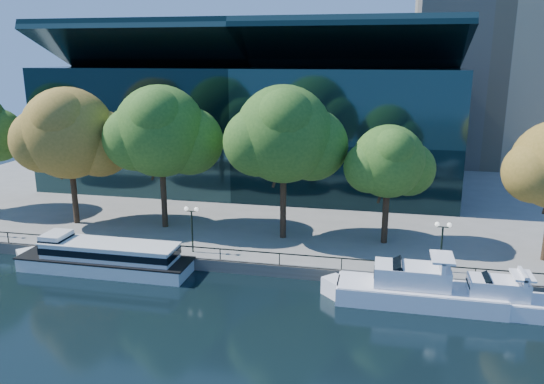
% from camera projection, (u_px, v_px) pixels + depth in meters
% --- Properties ---
extents(ground, '(160.00, 160.00, 0.00)m').
position_uv_depth(ground, '(208.00, 287.00, 41.07)').
color(ground, black).
rests_on(ground, ground).
extents(promenade, '(90.00, 67.08, 1.00)m').
position_uv_depth(promenade, '(290.00, 178.00, 75.39)').
color(promenade, slate).
rests_on(promenade, ground).
extents(railing, '(88.20, 0.08, 0.99)m').
position_uv_depth(railing, '(220.00, 249.00, 43.66)').
color(railing, black).
rests_on(railing, promenade).
extents(convention_building, '(50.00, 24.57, 21.43)m').
position_uv_depth(convention_building, '(255.00, 125.00, 69.84)').
color(convention_building, black).
rests_on(convention_building, ground).
extents(tour_boat, '(15.96, 3.56, 3.03)m').
position_uv_depth(tour_boat, '(101.00, 256.00, 43.90)').
color(tour_boat, silver).
rests_on(tour_boat, ground).
extents(cruiser_near, '(12.98, 3.34, 3.76)m').
position_uv_depth(cruiser_near, '(412.00, 288.00, 38.15)').
color(cruiser_near, white).
rests_on(cruiser_near, ground).
extents(cruiser_far, '(9.77, 2.71, 3.19)m').
position_uv_depth(cruiser_far, '(497.00, 299.00, 36.80)').
color(cruiser_far, white).
rests_on(cruiser_far, ground).
extents(tree_1, '(11.11, 9.11, 13.55)m').
position_uv_depth(tree_1, '(70.00, 135.00, 51.27)').
color(tree_1, black).
rests_on(tree_1, promenade).
extents(tree_2, '(10.87, 8.92, 13.83)m').
position_uv_depth(tree_2, '(162.00, 133.00, 49.96)').
color(tree_2, black).
rests_on(tree_2, promenade).
extents(tree_3, '(10.88, 8.92, 14.00)m').
position_uv_depth(tree_3, '(285.00, 136.00, 46.84)').
color(tree_3, black).
rests_on(tree_3, promenade).
extents(tree_4, '(7.99, 6.55, 10.68)m').
position_uv_depth(tree_4, '(390.00, 163.00, 46.03)').
color(tree_4, black).
rests_on(tree_4, promenade).
extents(lamp_1, '(1.26, 0.36, 4.03)m').
position_uv_depth(lamp_1, '(192.00, 219.00, 44.90)').
color(lamp_1, black).
rests_on(lamp_1, promenade).
extents(lamp_2, '(1.26, 0.36, 4.03)m').
position_uv_depth(lamp_2, '(442.00, 235.00, 40.80)').
color(lamp_2, black).
rests_on(lamp_2, promenade).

